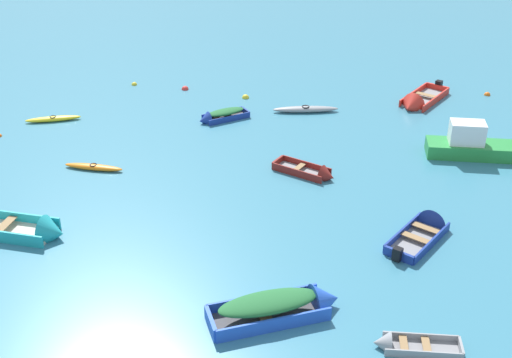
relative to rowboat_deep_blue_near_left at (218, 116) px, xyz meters
name	(u,v)px	position (x,y,z in m)	size (l,w,h in m)	color
rowboat_deep_blue_near_left	(218,116)	(0.00, 0.00, 0.00)	(2.86, 2.39, 0.88)	#4C4C51
kayak_orange_near_camera	(94,167)	(-4.93, -6.43, -0.12)	(2.90, 0.69, 0.27)	orange
motor_launch_green_cluster_inner	(481,146)	(13.47, -2.94, 0.32)	(5.13, 1.47, 2.00)	#288C3D
kayak_grey_distant_center	(306,109)	(4.70, 1.74, -0.08)	(3.76, 1.18, 0.35)	gray
kayak_yellow_midfield_left	(53,119)	(-9.01, -1.11, -0.12)	(2.97, 1.39, 0.28)	yellow
rowboat_turquoise_center	(34,231)	(-5.41, -12.24, -0.02)	(4.37, 1.90, 1.34)	beige
rowboat_maroon_foreground_center	(316,174)	(5.53, -5.97, -0.09)	(3.13, 2.21, 0.92)	gray
rowboat_red_midfield_right	(417,103)	(11.03, 3.37, -0.06)	(3.37, 4.41, 1.37)	gray
rowboat_deep_blue_outer_left	(427,228)	(10.14, -10.15, -0.08)	(2.93, 3.68, 1.20)	gray
rowboat_grey_outer_right	(400,345)	(8.53, -17.08, -0.12)	(2.76, 0.91, 0.77)	gray
rowboat_blue_far_right	(288,305)	(4.93, -15.86, 0.14)	(4.65, 3.00, 1.27)	#4C4C51
mooring_buoy_near_foreground	(246,98)	(1.06, 3.49, -0.25)	(0.43, 0.43, 0.43)	yellow
mooring_buoy_central	(487,95)	(15.43, 5.59, -0.25)	(0.37, 0.37, 0.37)	orange
mooring_buoy_far_field	(134,85)	(-6.13, 4.91, -0.25)	(0.35, 0.35, 0.35)	yellow
mooring_buoy_midfield	(185,89)	(-2.81, 4.49, -0.25)	(0.43, 0.43, 0.43)	red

